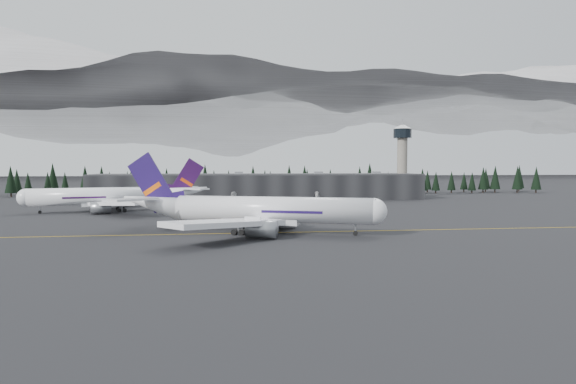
{
  "coord_description": "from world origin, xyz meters",
  "views": [
    {
      "loc": [
        -20.54,
        -128.84,
        16.87
      ],
      "look_at": [
        0.0,
        20.0,
        9.0
      ],
      "focal_mm": 32.0,
      "sensor_mm": 36.0,
      "label": 1
    }
  ],
  "objects": [
    {
      "name": "taxiline",
      "position": [
        0.0,
        -2.0,
        0.01
      ],
      "size": [
        400.0,
        0.4,
        0.02
      ],
      "primitive_type": "cube",
      "color": "gold",
      "rests_on": "ground"
    },
    {
      "name": "terminal",
      "position": [
        0.0,
        125.0,
        6.3
      ],
      "size": [
        160.0,
        30.0,
        12.6
      ],
      "color": "black",
      "rests_on": "ground"
    },
    {
      "name": "jet_parked",
      "position": [
        -57.02,
        65.04,
        5.54
      ],
      "size": [
        65.59,
        59.82,
        19.63
      ],
      "rotation": [
        0.0,
        0.0,
        3.38
      ],
      "color": "white",
      "rests_on": "ground"
    },
    {
      "name": "gse_vehicle_b",
      "position": [
        26.09,
        107.54,
        0.78
      ],
      "size": [
        4.76,
        4.14,
        1.55
      ],
      "primitive_type": "imported",
      "rotation": [
        0.0,
        0.0,
        -0.95
      ],
      "color": "silver",
      "rests_on": "ground"
    },
    {
      "name": "gse_vehicle_a",
      "position": [
        -13.55,
        98.55,
        0.72
      ],
      "size": [
        4.57,
        5.67,
        1.44
      ],
      "primitive_type": "imported",
      "rotation": [
        0.0,
        0.0,
        0.5
      ],
      "color": "#BEBEC0",
      "rests_on": "ground"
    },
    {
      "name": "treeline",
      "position": [
        0.0,
        162.0,
        7.5
      ],
      "size": [
        360.0,
        20.0,
        15.0
      ],
      "primitive_type": "cube",
      "color": "black",
      "rests_on": "ground"
    },
    {
      "name": "jet_main",
      "position": [
        -12.58,
        -0.95,
        5.72
      ],
      "size": [
        66.69,
        59.7,
        20.27
      ],
      "rotation": [
        0.0,
        0.0,
        -0.35
      ],
      "color": "white",
      "rests_on": "ground"
    },
    {
      "name": "control_tower",
      "position": [
        75.0,
        128.0,
        23.41
      ],
      "size": [
        10.0,
        10.0,
        37.7
      ],
      "color": "gray",
      "rests_on": "ground"
    },
    {
      "name": "mountain_ridge",
      "position": [
        0.0,
        1000.0,
        0.0
      ],
      "size": [
        4400.0,
        900.0,
        420.0
      ],
      "primitive_type": null,
      "color": "white",
      "rests_on": "ground"
    },
    {
      "name": "ground",
      "position": [
        0.0,
        0.0,
        0.0
      ],
      "size": [
        1400.0,
        1400.0,
        0.0
      ],
      "primitive_type": "plane",
      "color": "black",
      "rests_on": "ground"
    }
  ]
}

